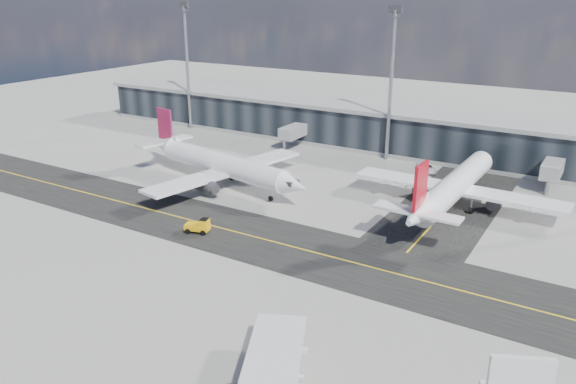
% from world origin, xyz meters
% --- Properties ---
extents(ground, '(300.00, 300.00, 0.00)m').
position_xyz_m(ground, '(0.00, 0.00, 0.00)').
color(ground, gray).
rests_on(ground, ground).
extents(taxiway_lanes, '(180.00, 63.00, 0.03)m').
position_xyz_m(taxiway_lanes, '(3.91, 10.74, 0.01)').
color(taxiway_lanes, black).
rests_on(taxiway_lanes, ground).
extents(terminal_concourse, '(152.00, 19.80, 8.80)m').
position_xyz_m(terminal_concourse, '(0.04, 54.93, 4.09)').
color(terminal_concourse, black).
rests_on(terminal_concourse, ground).
extents(floodlight_masts, '(102.50, 0.70, 28.90)m').
position_xyz_m(floodlight_masts, '(0.00, 48.00, 15.61)').
color(floodlight_masts, gray).
rests_on(floodlight_masts, ground).
extents(airliner_af, '(37.26, 31.96, 11.08)m').
position_xyz_m(airliner_af, '(-18.39, 18.94, 3.66)').
color(airliner_af, white).
rests_on(airliner_af, ground).
extents(airliner_redtail, '(32.21, 37.85, 11.24)m').
position_xyz_m(airliner_redtail, '(18.68, 28.05, 3.71)').
color(airliner_redtail, white).
rests_on(airliner_redtail, ground).
extents(baggage_tug, '(3.68, 2.52, 2.11)m').
position_xyz_m(baggage_tug, '(-8.50, 1.19, 1.06)').
color(baggage_tug, '#EBAB0C').
rests_on(baggage_tug, ground).
extents(service_van, '(5.15, 5.87, 1.51)m').
position_xyz_m(service_van, '(9.45, 44.00, 0.75)').
color(service_van, white).
rests_on(service_van, ground).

